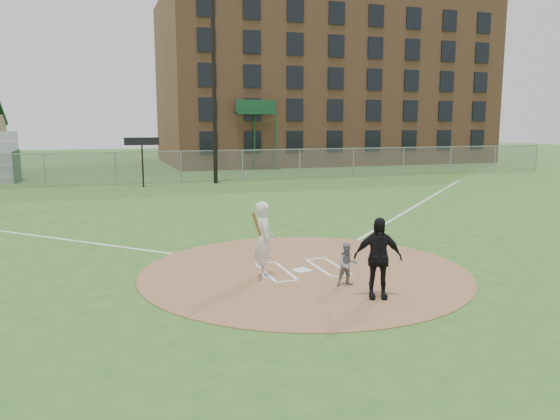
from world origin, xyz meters
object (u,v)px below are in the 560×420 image
object	(u,v)px
home_plate	(302,270)
umpire	(378,258)
batter_at_plate	(264,240)
catcher	(347,264)

from	to	relation	value
home_plate	umpire	distance (m)	2.80
home_plate	batter_at_plate	bearing A→B (deg)	-167.47
umpire	batter_at_plate	bearing A→B (deg)	148.42
home_plate	batter_at_plate	xyz separation A→B (m)	(-1.09, -0.24, 0.93)
home_plate	umpire	world-z (taller)	umpire
catcher	batter_at_plate	distance (m)	2.13
catcher	batter_at_plate	bearing A→B (deg)	147.44
batter_at_plate	home_plate	bearing A→B (deg)	12.53
catcher	batter_at_plate	size ratio (longest dim) A/B	0.54
home_plate	batter_at_plate	world-z (taller)	batter_at_plate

